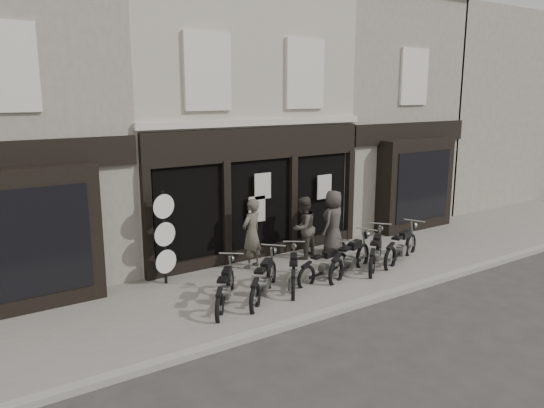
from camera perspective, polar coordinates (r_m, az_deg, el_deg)
ground_plane at (r=13.58m, az=5.64°, el=-9.16°), size 90.00×90.00×0.00m
pavement at (r=14.21m, az=3.29°, el=-7.89°), size 30.00×4.20×0.12m
kerb at (r=12.69m, az=9.34°, el=-10.49°), size 30.00×0.25×0.13m
central_building at (r=17.65m, az=-6.77°, el=9.26°), size 7.30×6.22×8.34m
neighbour_right at (r=21.32m, az=8.78°, el=9.53°), size 5.60×6.73×8.34m
filler_right at (r=27.60m, az=21.24°, el=9.50°), size 11.00×6.00×8.20m
motorcycle_0 at (r=12.28m, az=-5.05°, el=-9.37°), size 1.59×1.86×1.06m
motorcycle_1 at (r=12.68m, az=-0.87°, el=-8.51°), size 1.89×1.77×1.12m
motorcycle_2 at (r=13.37m, az=2.33°, el=-7.59°), size 1.50×1.83×1.02m
motorcycle_3 at (r=13.93m, az=5.66°, el=-6.89°), size 2.05×0.74×0.99m
motorcycle_4 at (r=14.38m, az=8.43°, el=-6.10°), size 2.25×1.20×1.14m
motorcycle_5 at (r=15.08m, az=11.09°, el=-5.37°), size 1.99×1.67×1.12m
motorcycle_6 at (r=15.73m, az=13.72°, el=-4.77°), size 2.23×1.16×1.12m
man_left at (r=14.52m, az=-2.21°, el=-3.19°), size 0.82×0.68×1.94m
man_centre at (r=15.39m, az=3.36°, el=-2.56°), size 1.06×0.94×1.82m
man_right at (r=15.93m, az=6.60°, el=-1.95°), size 1.10×0.94×1.92m
advert_sign_post at (r=13.52m, az=-11.46°, el=-3.99°), size 0.61×0.39×2.51m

